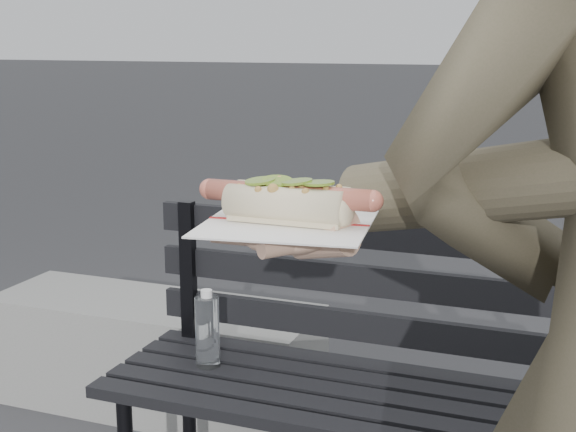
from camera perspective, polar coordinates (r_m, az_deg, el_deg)
name	(u,v)px	position (r m, az deg, el deg)	size (l,w,h in m)	color
park_bench	(402,370)	(2.05, 8.12, -10.78)	(1.50, 0.44, 0.88)	black
concrete_block	(155,354)	(3.01, -9.42, -9.69)	(1.20, 0.40, 0.40)	slate
held_hotdog	(477,190)	(0.93, 13.29, 1.81)	(0.64, 0.31, 0.20)	#433F2C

